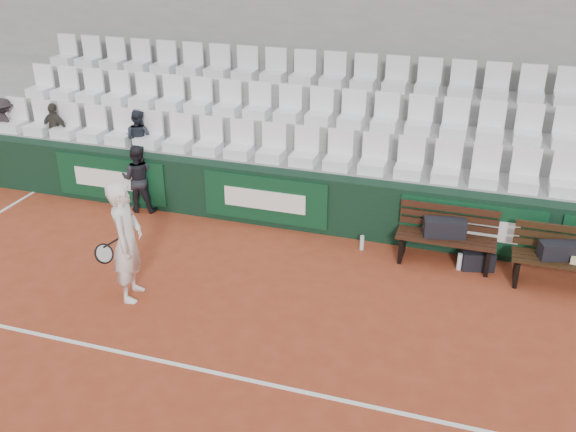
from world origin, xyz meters
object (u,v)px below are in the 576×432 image
object	(u,v)px
sports_bag_right	(558,251)
water_bottle_near	(362,243)
sports_bag_left	(445,228)
water_bottle_far	(460,262)
sports_bag_ground	(478,259)
spectator_c	(136,115)
spectator_a	(2,103)
bench_left	(444,250)
ball_kid	(138,178)
tennis_player	(127,242)
bench_right	(564,274)
spectator_b	(52,108)

from	to	relation	value
sports_bag_right	water_bottle_near	world-z (taller)	sports_bag_right
sports_bag_left	water_bottle_far	distance (m)	0.56
sports_bag_ground	water_bottle_near	size ratio (longest dim) A/B	1.98
spectator_c	spectator_a	bearing A→B (deg)	2.05
bench_left	spectator_a	xyz separation A→B (m)	(-8.79, 1.00, 1.31)
water_bottle_near	spectator_a	bearing A→B (deg)	172.70
sports_bag_left	ball_kid	bearing A→B (deg)	177.60
tennis_player	spectator_c	distance (m)	3.76
sports_bag_ground	water_bottle_near	xyz separation A→B (m)	(-1.81, 0.03, -0.03)
water_bottle_far	spectator_c	bearing A→B (deg)	169.49
bench_right	sports_bag_ground	bearing A→B (deg)	170.47
sports_bag_left	sports_bag_ground	size ratio (longest dim) A/B	1.30
sports_bag_left	water_bottle_near	distance (m)	1.35
bench_left	spectator_b	size ratio (longest dim) A/B	1.40
bench_right	ball_kid	xyz separation A→B (m)	(-7.17, 0.47, 0.40)
bench_right	spectator_b	distance (m)	9.50
spectator_a	ball_kid	bearing A→B (deg)	-174.83
spectator_a	spectator_b	world-z (taller)	spectator_b
spectator_b	sports_bag_left	bearing A→B (deg)	179.34
water_bottle_near	ball_kid	world-z (taller)	ball_kid
bench_right	sports_bag_right	size ratio (longest dim) A/B	2.86
sports_bag_right	spectator_b	world-z (taller)	spectator_b
sports_bag_left	spectator_b	distance (m)	7.70
sports_bag_right	spectator_b	size ratio (longest dim) A/B	0.49
sports_bag_ground	spectator_a	xyz separation A→B (m)	(-9.29, 0.99, 1.39)
bench_right	spectator_c	xyz separation A→B (m)	(-7.52, 1.20, 1.33)
bench_left	ball_kid	world-z (taller)	ball_kid
water_bottle_near	ball_kid	size ratio (longest dim) A/B	0.20
bench_right	bench_left	bearing A→B (deg)	173.41
sports_bag_right	spectator_c	xyz separation A→B (m)	(-7.39, 1.16, 0.98)
water_bottle_far	spectator_b	xyz separation A→B (m)	(-7.87, 1.12, 1.40)
sports_bag_ground	spectator_a	bearing A→B (deg)	173.90
bench_right	tennis_player	bearing A→B (deg)	-160.21
sports_bag_ground	spectator_b	world-z (taller)	spectator_b
water_bottle_far	spectator_a	distance (m)	9.21
bench_right	water_bottle_far	distance (m)	1.47
bench_left	sports_bag_left	distance (m)	0.37
sports_bag_right	water_bottle_far	distance (m)	1.41
spectator_a	spectator_c	distance (m)	2.99
spectator_a	sports_bag_left	bearing A→B (deg)	-168.80
bench_right	ball_kid	size ratio (longest dim) A/B	1.19
sports_bag_ground	ball_kid	world-z (taller)	ball_kid
sports_bag_ground	ball_kid	bearing A→B (deg)	177.41
sports_bag_left	tennis_player	bearing A→B (deg)	-150.15
bench_left	bench_right	world-z (taller)	same
sports_bag_right	spectator_b	xyz separation A→B (m)	(-9.21, 1.16, 0.96)
sports_bag_right	water_bottle_far	world-z (taller)	sports_bag_right
spectator_c	spectator_b	bearing A→B (deg)	2.05
bench_right	spectator_a	world-z (taller)	spectator_a
bench_right	spectator_a	distance (m)	10.65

